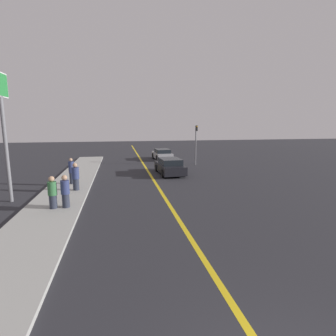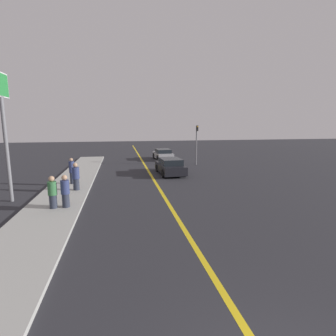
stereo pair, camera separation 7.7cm
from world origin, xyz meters
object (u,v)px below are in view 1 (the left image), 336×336
Objects in this scene: pedestrian_far_standing at (76,177)px; pedestrian_by_sign at (71,171)px; pedestrian_near_curb at (52,193)px; pedestrian_mid_group at (65,192)px; car_near_right_lane at (170,166)px; traffic_light at (196,141)px; car_ahead_center at (162,154)px; roadside_sign at (2,107)px.

pedestrian_by_sign is at bearing 106.25° from pedestrian_far_standing.
pedestrian_by_sign reaches higher than pedestrian_near_curb.
car_near_right_lane is at bearing 50.07° from pedestrian_mid_group.
pedestrian_near_curb is at bearing -99.08° from pedestrian_far_standing.
pedestrian_far_standing is at bearing -73.75° from pedestrian_by_sign.
car_ahead_center is at bearing 120.52° from traffic_light.
roadside_sign is at bearing -156.86° from pedestrian_far_standing.
pedestrian_near_curb is 3.50m from pedestrian_far_standing.
pedestrian_far_standing reaches higher than pedestrian_near_curb.
pedestrian_mid_group is 3.41m from pedestrian_far_standing.
pedestrian_mid_group is at bearing -32.56° from roadside_sign.
pedestrian_by_sign is at bearing 89.82° from pedestrian_near_curb.
traffic_light is at bearing 37.24° from roadside_sign.
pedestrian_by_sign is 0.44× the size of traffic_light.
roadside_sign is (-10.82, -14.82, 4.42)m from car_ahead_center.
pedestrian_near_curb is at bearing -38.42° from roadside_sign.
pedestrian_near_curb reaches higher than car_ahead_center.
car_near_right_lane is 1.08× the size of traffic_light.
pedestrian_by_sign is 0.26× the size of roadside_sign.
traffic_light is at bearing 33.07° from pedestrian_by_sign.
pedestrian_far_standing is (-0.03, 3.41, 0.04)m from pedestrian_mid_group.
pedestrian_by_sign is at bearing -128.37° from car_ahead_center.
roadside_sign is at bearing 147.44° from pedestrian_mid_group.
roadside_sign is at bearing -151.34° from car_near_right_lane.
car_near_right_lane is 2.68× the size of pedestrian_mid_group.
pedestrian_near_curb is (-7.36, -8.14, 0.28)m from car_near_right_lane.
pedestrian_near_curb is 0.23× the size of roadside_sign.
pedestrian_near_curb is 16.53m from traffic_light.
pedestrian_mid_group is (-6.78, -8.10, 0.29)m from car_near_right_lane.
pedestrian_near_curb is at bearing -134.65° from car_near_right_lane.
car_near_right_lane is at bearing -98.64° from car_ahead_center.
car_near_right_lane is at bearing 47.89° from pedestrian_near_curb.
pedestrian_mid_group is at bearing -129.89° from traffic_light.
pedestrian_mid_group is 0.24× the size of roadside_sign.
traffic_light is 17.16m from roadside_sign.
roadside_sign reaches higher than pedestrian_mid_group.
traffic_light is (2.68, -4.55, 1.84)m from car_ahead_center.
car_ahead_center is 0.58× the size of roadside_sign.
traffic_light reaches higher than car_ahead_center.
car_ahead_center is at bearing 53.86° from roadside_sign.
pedestrian_far_standing is at bearing -139.21° from traffic_light.
roadside_sign is (-2.63, 2.09, 4.11)m from pedestrian_near_curb.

